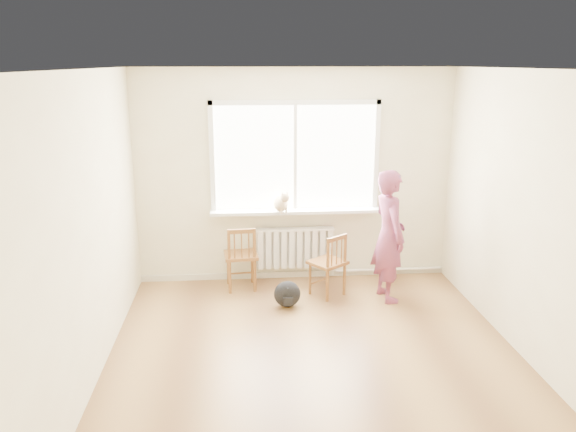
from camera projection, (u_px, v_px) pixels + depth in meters
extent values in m
plane|color=#9C713F|center=(317.00, 364.00, 5.30)|extent=(4.50, 4.50, 0.00)
plane|color=white|center=(322.00, 69.00, 4.58)|extent=(4.50, 4.50, 0.00)
cube|color=beige|center=(295.00, 177.00, 7.10)|extent=(4.00, 0.01, 2.70)
cube|color=white|center=(295.00, 158.00, 7.01)|extent=(2.00, 0.02, 1.30)
cube|color=white|center=(295.00, 102.00, 6.81)|extent=(2.12, 0.05, 0.06)
cube|color=white|center=(212.00, 159.00, 6.91)|extent=(0.06, 0.05, 1.42)
cube|color=white|center=(376.00, 157.00, 7.08)|extent=(0.06, 0.05, 1.42)
cube|color=white|center=(295.00, 158.00, 6.99)|extent=(0.04, 0.05, 1.30)
cube|color=white|center=(296.00, 211.00, 7.11)|extent=(2.15, 0.22, 0.04)
cube|color=white|center=(295.00, 247.00, 7.30)|extent=(1.00, 0.02, 0.55)
cube|color=white|center=(295.00, 249.00, 7.25)|extent=(1.00, 0.10, 0.51)
cube|color=white|center=(295.00, 229.00, 7.18)|extent=(1.00, 0.12, 0.03)
cylinder|color=silver|center=(388.00, 270.00, 7.48)|extent=(1.40, 0.04, 0.04)
cube|color=beige|center=(295.00, 274.00, 7.43)|extent=(4.00, 0.03, 0.08)
cube|color=brown|center=(241.00, 255.00, 6.98)|extent=(0.44, 0.42, 0.04)
cylinder|color=brown|center=(252.00, 266.00, 7.21)|extent=(0.03, 0.03, 0.43)
cylinder|color=brown|center=(228.00, 268.00, 7.16)|extent=(0.03, 0.03, 0.43)
cylinder|color=brown|center=(255.00, 275.00, 6.92)|extent=(0.03, 0.03, 0.43)
cylinder|color=brown|center=(230.00, 277.00, 6.87)|extent=(0.03, 0.03, 0.43)
cylinder|color=brown|center=(255.00, 260.00, 6.86)|extent=(0.04, 0.04, 0.82)
cylinder|color=brown|center=(229.00, 262.00, 6.81)|extent=(0.04, 0.04, 0.82)
cube|color=brown|center=(241.00, 231.00, 6.74)|extent=(0.33, 0.06, 0.05)
cylinder|color=brown|center=(249.00, 245.00, 6.80)|extent=(0.02, 0.02, 0.33)
cylinder|color=brown|center=(242.00, 245.00, 6.78)|extent=(0.02, 0.02, 0.33)
cylinder|color=brown|center=(235.00, 245.00, 6.77)|extent=(0.02, 0.02, 0.33)
cube|color=brown|center=(328.00, 262.00, 6.78)|extent=(0.53, 0.53, 0.04)
cylinder|color=brown|center=(327.00, 272.00, 7.03)|extent=(0.03, 0.03, 0.42)
cylinder|color=brown|center=(310.00, 278.00, 6.85)|extent=(0.03, 0.03, 0.42)
cylinder|color=brown|center=(344.00, 279.00, 6.82)|extent=(0.03, 0.03, 0.42)
cylinder|color=brown|center=(327.00, 285.00, 6.63)|extent=(0.03, 0.03, 0.42)
cylinder|color=brown|center=(345.00, 265.00, 6.77)|extent=(0.04, 0.04, 0.78)
cylinder|color=brown|center=(328.00, 270.00, 6.58)|extent=(0.04, 0.04, 0.78)
cube|color=brown|center=(337.00, 238.00, 6.58)|extent=(0.27, 0.22, 0.05)
cylinder|color=brown|center=(342.00, 250.00, 6.68)|extent=(0.02, 0.02, 0.31)
cylinder|color=brown|center=(337.00, 252.00, 6.63)|extent=(0.02, 0.02, 0.31)
cylinder|color=brown|center=(332.00, 253.00, 6.57)|extent=(0.02, 0.02, 0.31)
imported|color=#C34159|center=(389.00, 236.00, 6.58)|extent=(0.47, 0.63, 1.57)
ellipsoid|color=beige|center=(281.00, 203.00, 6.99)|extent=(0.26, 0.32, 0.20)
sphere|color=beige|center=(285.00, 198.00, 6.84)|extent=(0.11, 0.11, 0.11)
cone|color=beige|center=(282.00, 193.00, 6.82)|extent=(0.04, 0.04, 0.05)
cone|color=beige|center=(287.00, 193.00, 6.84)|extent=(0.04, 0.04, 0.05)
cylinder|color=beige|center=(276.00, 206.00, 7.13)|extent=(0.08, 0.18, 0.02)
cylinder|color=beige|center=(282.00, 209.00, 6.90)|extent=(0.02, 0.02, 0.10)
cylinder|color=beige|center=(286.00, 209.00, 6.92)|extent=(0.02, 0.02, 0.10)
ellipsoid|color=black|center=(287.00, 294.00, 6.51)|extent=(0.33, 0.26, 0.31)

